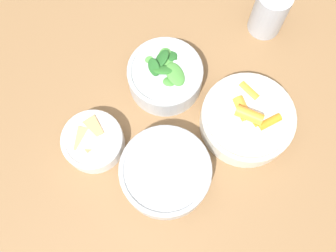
{
  "coord_description": "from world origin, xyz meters",
  "views": [
    {
      "loc": [
        0.2,
        0.16,
        1.47
      ],
      "look_at": [
        0.01,
        0.01,
        0.77
      ],
      "focal_mm": 40.0,
      "sensor_mm": 36.0,
      "label": 1
    }
  ],
  "objects_px": {
    "bowl_greens": "(165,75)",
    "cup": "(269,12)",
    "bowl_cookies": "(93,141)",
    "bowl_carrots": "(247,119)",
    "bowl_beans_hotdog": "(165,173)"
  },
  "relations": [
    {
      "from": "cup",
      "to": "bowl_beans_hotdog",
      "type": "bearing_deg",
      "value": 5.35
    },
    {
      "from": "bowl_beans_hotdog",
      "to": "bowl_cookies",
      "type": "height_order",
      "value": "bowl_beans_hotdog"
    },
    {
      "from": "bowl_cookies",
      "to": "cup",
      "type": "xyz_separation_m",
      "value": [
        -0.44,
        0.11,
        0.03
      ]
    },
    {
      "from": "bowl_carrots",
      "to": "bowl_beans_hotdog",
      "type": "distance_m",
      "value": 0.2
    },
    {
      "from": "bowl_carrots",
      "to": "bowl_cookies",
      "type": "xyz_separation_m",
      "value": [
        0.22,
        -0.21,
        -0.0
      ]
    },
    {
      "from": "bowl_beans_hotdog",
      "to": "cup",
      "type": "relative_size",
      "value": 1.6
    },
    {
      "from": "bowl_cookies",
      "to": "bowl_greens",
      "type": "bearing_deg",
      "value": 172.55
    },
    {
      "from": "bowl_carrots",
      "to": "bowl_greens",
      "type": "bearing_deg",
      "value": -81.38
    },
    {
      "from": "bowl_greens",
      "to": "bowl_beans_hotdog",
      "type": "distance_m",
      "value": 0.2
    },
    {
      "from": "bowl_greens",
      "to": "cup",
      "type": "relative_size",
      "value": 1.42
    },
    {
      "from": "bowl_greens",
      "to": "bowl_cookies",
      "type": "height_order",
      "value": "bowl_greens"
    },
    {
      "from": "bowl_cookies",
      "to": "cup",
      "type": "bearing_deg",
      "value": 165.59
    },
    {
      "from": "bowl_greens",
      "to": "cup",
      "type": "bearing_deg",
      "value": 160.32
    },
    {
      "from": "bowl_cookies",
      "to": "bowl_carrots",
      "type": "bearing_deg",
      "value": 136.65
    },
    {
      "from": "bowl_carrots",
      "to": "bowl_beans_hotdog",
      "type": "height_order",
      "value": "bowl_carrots"
    }
  ]
}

